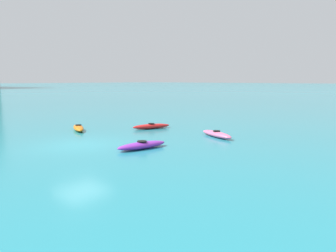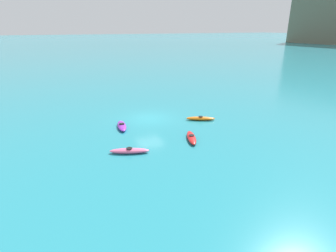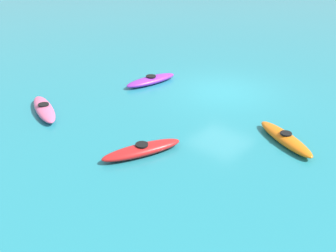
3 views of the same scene
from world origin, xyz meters
The scene contains 5 objects.
ground_plane centered at (0.00, 0.00, 0.00)m, with size 600.00×600.00×0.00m, color teal.
kayak_purple centered at (1.36, -3.01, 0.16)m, with size 2.69×1.14×0.37m.
kayak_orange centered at (2.49, 4.06, 0.16)m, with size 1.73×2.58×0.37m.
kayak_red centered at (6.08, 1.07, 0.16)m, with size 2.66×1.53×0.37m.
kayak_pink centered at (6.33, -3.88, 0.16)m, with size 1.59×2.71×0.37m.
Camera 2 is at (22.36, -8.41, 8.04)m, focal length 28.76 mm.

